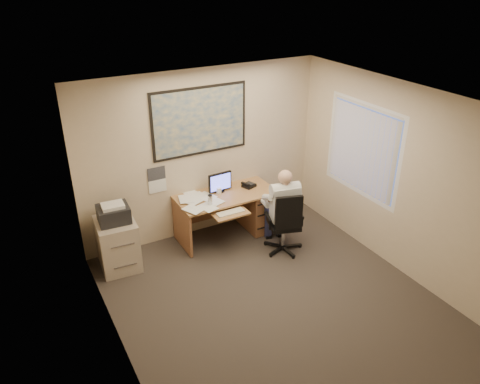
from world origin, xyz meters
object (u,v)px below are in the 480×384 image
desk (244,206)px  person (283,211)px  filing_cabinet (117,240)px  office_chair (286,234)px

desk → person: person is taller
filing_cabinet → person: bearing=-14.1°
desk → filing_cabinet: size_ratio=1.53×
filing_cabinet → office_chair: (2.38, -0.85, -0.15)m
filing_cabinet → desk: bearing=4.6°
desk → filing_cabinet: (-2.12, -0.03, 0.01)m
office_chair → person: size_ratio=0.77×
desk → person: (0.25, -0.80, 0.23)m
desk → office_chair: bearing=-73.4°
filing_cabinet → person: size_ratio=0.78×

